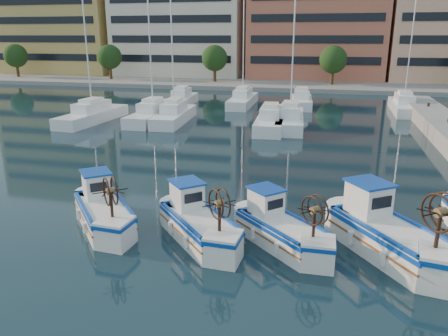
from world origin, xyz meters
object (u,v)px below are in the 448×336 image
fishing_boat_c (281,227)px  fishing_boat_d (387,232)px  fishing_boat_a (103,209)px  fishing_boat_b (198,221)px

fishing_boat_c → fishing_boat_d: (3.76, 0.17, 0.15)m
fishing_boat_a → fishing_boat_b: bearing=-44.1°
fishing_boat_a → fishing_boat_b: size_ratio=1.01×
fishing_boat_b → fishing_boat_d: (6.90, 0.45, 0.11)m
fishing_boat_a → fishing_boat_c: bearing=-40.4°
fishing_boat_c → fishing_boat_d: fishing_boat_d is taller
fishing_boat_c → fishing_boat_d: size_ratio=0.79×
fishing_boat_a → fishing_boat_d: fishing_boat_d is taller
fishing_boat_a → fishing_boat_d: size_ratio=0.85×
fishing_boat_a → fishing_boat_b: (4.14, -0.25, -0.00)m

